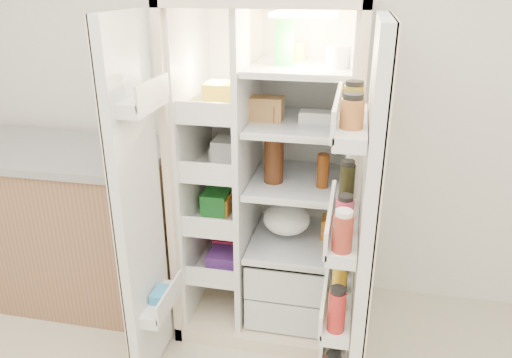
# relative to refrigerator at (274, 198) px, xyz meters

# --- Properties ---
(wall_back) EXTENTS (4.00, 0.02, 2.70)m
(wall_back) POSITION_rel_refrigerator_xyz_m (-0.05, 0.35, 0.61)
(wall_back) COLOR white
(wall_back) RESTS_ON floor
(refrigerator) EXTENTS (0.92, 0.70, 1.80)m
(refrigerator) POSITION_rel_refrigerator_xyz_m (0.00, 0.00, 0.00)
(refrigerator) COLOR beige
(refrigerator) RESTS_ON floor
(freezer_door) EXTENTS (0.15, 0.40, 1.72)m
(freezer_door) POSITION_rel_refrigerator_xyz_m (-0.51, -0.60, 0.15)
(freezer_door) COLOR silver
(freezer_door) RESTS_ON floor
(fridge_door) EXTENTS (0.17, 0.58, 1.72)m
(fridge_door) POSITION_rel_refrigerator_xyz_m (0.47, -0.70, 0.13)
(fridge_door) COLOR silver
(fridge_door) RESTS_ON floor
(kitchen_counter) EXTENTS (1.34, 0.71, 0.97)m
(kitchen_counter) POSITION_rel_refrigerator_xyz_m (-1.28, -0.07, -0.26)
(kitchen_counter) COLOR #8B6145
(kitchen_counter) RESTS_ON floor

